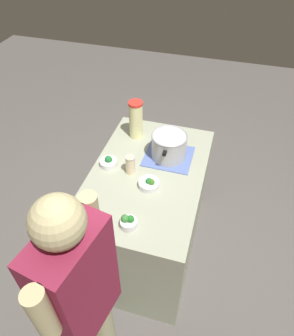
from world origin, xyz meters
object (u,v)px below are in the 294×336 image
object	(u,v)px
mason_jar	(130,165)
broccoli_bowl_back	(149,184)
broccoli_bowl_front	(128,222)
broccoli_bowl_center	(109,162)
lemonade_pitcher	(136,120)
cooking_pot	(169,146)
person_cook	(84,305)

from	to	relation	value
mason_jar	broccoli_bowl_back	world-z (taller)	mason_jar
broccoli_bowl_front	broccoli_bowl_center	size ratio (longest dim) A/B	0.81
lemonade_pitcher	broccoli_bowl_back	distance (m)	0.58
lemonade_pitcher	broccoli_bowl_front	bearing A→B (deg)	14.53
broccoli_bowl_center	broccoli_bowl_front	bearing A→B (deg)	33.16
lemonade_pitcher	broccoli_bowl_center	bearing A→B (deg)	-12.69
lemonade_pitcher	broccoli_bowl_back	size ratio (longest dim) A/B	2.20
mason_jar	broccoli_bowl_center	size ratio (longest dim) A/B	1.14
broccoli_bowl_front	broccoli_bowl_back	world-z (taller)	broccoli_bowl_front
cooking_pot	mason_jar	xyz separation A→B (m)	(0.23, -0.22, -0.04)
broccoli_bowl_back	person_cook	world-z (taller)	person_cook
cooking_pot	broccoli_bowl_center	size ratio (longest dim) A/B	2.61
broccoli_bowl_center	broccoli_bowl_back	world-z (taller)	broccoli_bowl_center
broccoli_bowl_front	broccoli_bowl_back	size ratio (longest dim) A/B	0.73
mason_jar	person_cook	bearing A→B (deg)	5.13
cooking_pot	lemonade_pitcher	bearing A→B (deg)	-120.24
mason_jar	broccoli_bowl_center	distance (m)	0.18
broccoli_bowl_front	person_cook	xyz separation A→B (m)	(0.52, -0.05, 0.00)
cooking_pot	broccoli_bowl_center	distance (m)	0.45
lemonade_pitcher	person_cook	xyz separation A→B (m)	(1.37, 0.17, -0.11)
broccoli_bowl_center	person_cook	xyz separation A→B (m)	(0.99, 0.26, 0.01)
lemonade_pitcher	broccoli_bowl_front	distance (m)	0.89
broccoli_bowl_front	person_cook	distance (m)	0.52
broccoli_bowl_front	broccoli_bowl_center	bearing A→B (deg)	-146.84
mason_jar	cooking_pot	bearing A→B (deg)	137.33
broccoli_bowl_center	broccoli_bowl_back	xyz separation A→B (m)	(0.12, 0.34, -0.00)
cooking_pot	broccoli_bowl_front	world-z (taller)	cooking_pot
lemonade_pitcher	broccoli_bowl_front	xyz separation A→B (m)	(0.85, 0.22, -0.12)
lemonade_pitcher	broccoli_bowl_front	size ratio (longest dim) A/B	3.02
broccoli_bowl_back	mason_jar	bearing A→B (deg)	-120.60
mason_jar	broccoli_bowl_front	size ratio (longest dim) A/B	1.40
cooking_pot	person_cook	world-z (taller)	person_cook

